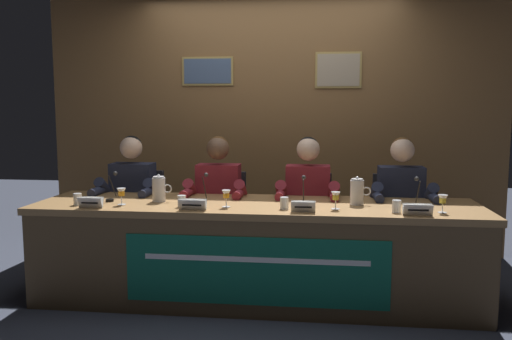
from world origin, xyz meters
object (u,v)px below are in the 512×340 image
object	(u,v)px
water_cup_center_left	(182,202)
water_pitcher_right_side	(357,192)
nameplate_far_right	(418,210)
chair_center_left	(222,225)
water_cup_center_right	(284,204)
panelist_center_right	(307,200)
chair_far_right	(397,230)
chair_far_left	(139,223)
panelist_far_left	(130,196)
water_cup_far_left	(78,200)
microphone_far_left	(112,191)
juice_glass_far_right	(443,200)
water_cup_far_right	(397,207)
juice_glass_center_left	(226,195)
nameplate_center_right	(303,207)
panelist_center_left	(217,198)
microphone_far_right	(418,198)
juice_glass_far_left	(121,193)
water_pitcher_left_side	(159,189)
nameplate_far_left	(91,202)
panelist_far_right	(402,202)
conference_table	(254,237)
chair_center_right	(308,227)
microphone_center_left	(204,193)
nameplate_center_left	(192,205)
microphone_center_right	(303,196)

from	to	relation	value
water_cup_center_left	water_pitcher_right_side	bearing A→B (deg)	11.24
nameplate_far_right	chair_center_left	bearing A→B (deg)	148.31
nameplate_far_right	water_cup_center_right	bearing A→B (deg)	172.14
panelist_center_right	chair_far_right	size ratio (longest dim) A/B	1.37
chair_far_left	panelist_center_right	bearing A→B (deg)	-7.52
nameplate_far_right	panelist_far_left	bearing A→B (deg)	162.16
panelist_far_left	water_cup_far_left	size ratio (longest dim) A/B	14.25
chair_far_left	water_pitcher_right_side	world-z (taller)	water_pitcher_right_side
microphone_far_left	juice_glass_far_right	size ratio (longest dim) A/B	1.74
water_cup_far_right	chair_center_left	bearing A→B (deg)	148.76
juice_glass_center_left	nameplate_center_right	size ratio (longest dim) A/B	0.75
panelist_center_left	juice_glass_center_left	size ratio (longest dim) A/B	9.77
water_cup_far_right	juice_glass_center_left	bearing A→B (deg)	177.43
nameplate_center_right	chair_far_right	world-z (taller)	chair_far_right
juice_glass_far_right	microphone_far_right	bearing A→B (deg)	132.86
juice_glass_far_left	nameplate_center_right	size ratio (longest dim) A/B	0.75
water_cup_far_left	water_cup_far_right	size ratio (longest dim) A/B	1.00
juice_glass_far_right	water_pitcher_right_side	bearing A→B (deg)	156.21
chair_far_left	juice_glass_far_left	world-z (taller)	chair_far_left
chair_far_left	water_cup_center_right	bearing A→B (deg)	-30.53
panelist_far_left	water_pitcher_left_side	distance (m)	0.58
nameplate_far_left	panelist_far_right	world-z (taller)	panelist_far_right
juice_glass_center_left	panelist_center_right	xyz separation A→B (m)	(0.57, 0.58, -0.12)
panelist_center_left	juice_glass_far_right	bearing A→B (deg)	-19.91
conference_table	chair_center_right	size ratio (longest dim) A/B	3.74
chair_far_left	water_cup_far_left	distance (m)	0.91
panelist_far_right	water_cup_far_right	xyz separation A→B (m)	(-0.14, -0.63, 0.07)
juice_glass_center_left	juice_glass_far_right	bearing A→B (deg)	-1.12
panelist_far_left	chair_center_left	bearing A→B (deg)	14.79
conference_table	microphone_center_left	size ratio (longest dim) A/B	15.29
nameplate_far_right	water_pitcher_right_side	world-z (taller)	water_pitcher_right_side
chair_center_left	nameplate_center_left	xyz separation A→B (m)	(-0.03, -0.92, 0.35)
juice_glass_far_left	chair_far_right	size ratio (longest dim) A/B	0.14
microphone_far_left	water_cup_far_right	bearing A→B (deg)	-5.70
juice_glass_far_left	chair_center_left	world-z (taller)	chair_center_left
juice_glass_far_left	water_pitcher_left_side	world-z (taller)	water_pitcher_left_side
nameplate_center_right	panelist_far_right	size ratio (longest dim) A/B	0.14
conference_table	juice_glass_far_right	xyz separation A→B (m)	(1.30, -0.10, 0.32)
nameplate_center_left	microphone_center_left	world-z (taller)	microphone_center_left
water_cup_center_left	chair_center_right	distance (m)	1.25
conference_table	panelist_far_left	distance (m)	1.25
microphone_center_right	chair_far_right	xyz separation A→B (m)	(0.77, 0.68, -0.39)
chair_far_left	chair_center_left	xyz separation A→B (m)	(0.75, 0.00, 0.00)
conference_table	nameplate_center_left	size ratio (longest dim) A/B	17.17
chair_far_left	water_cup_center_left	distance (m)	1.08
water_pitcher_left_side	chair_center_right	bearing A→B (deg)	28.45
panelist_center_right	nameplate_far_right	xyz separation A→B (m)	(0.74, -0.72, 0.08)
chair_far_left	nameplate_center_left	size ratio (longest dim) A/B	4.59
panelist_center_left	water_pitcher_left_side	size ratio (longest dim) A/B	5.77
nameplate_far_right	microphone_center_right	bearing A→B (deg)	162.43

